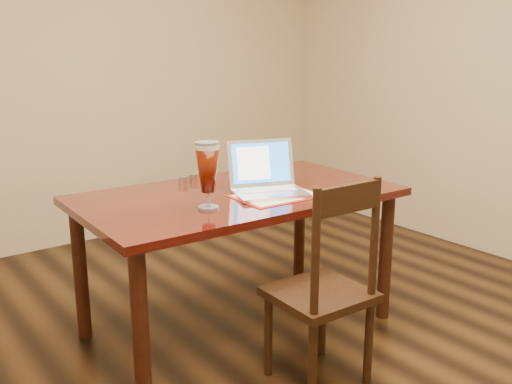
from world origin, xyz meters
TOP-DOWN VIEW (x-y plane):
  - ground at (0.00, 0.00)m, footprint 5.00×5.00m
  - dining_table at (0.07, 0.57)m, footprint 1.68×0.99m
  - dining_chair at (0.07, -0.10)m, footprint 0.43×0.41m

SIDE VIEW (x-z plane):
  - ground at x=0.00m, z-range 0.00..0.00m
  - dining_chair at x=0.07m, z-range -0.03..0.95m
  - dining_table at x=0.07m, z-range 0.15..1.24m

